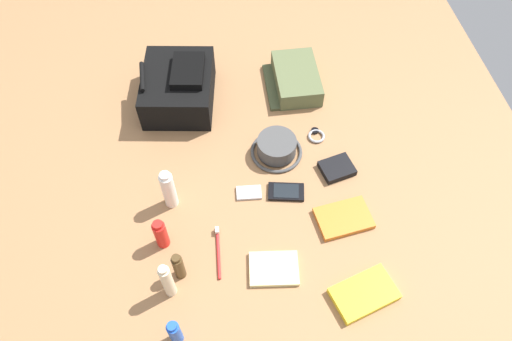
# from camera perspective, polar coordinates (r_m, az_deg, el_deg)

# --- Properties ---
(ground_plane) EXTENTS (2.64, 2.02, 0.02)m
(ground_plane) POSITION_cam_1_polar(r_m,az_deg,el_deg) (1.71, 0.00, -0.97)
(ground_plane) COLOR #976A43
(ground_plane) RESTS_ON ground
(backpack) EXTENTS (0.34, 0.30, 0.16)m
(backpack) POSITION_cam_1_polar(r_m,az_deg,el_deg) (1.88, -8.95, 9.56)
(backpack) COLOR black
(backpack) RESTS_ON ground_plane
(toiletry_pouch) EXTENTS (0.26, 0.21, 0.07)m
(toiletry_pouch) POSITION_cam_1_polar(r_m,az_deg,el_deg) (1.95, 4.58, 10.57)
(toiletry_pouch) COLOR #56603D
(toiletry_pouch) RESTS_ON ground_plane
(bucket_hat) EXTENTS (0.18, 0.18, 0.07)m
(bucket_hat) POSITION_cam_1_polar(r_m,az_deg,el_deg) (1.73, 2.41, 2.67)
(bucket_hat) COLOR #464646
(bucket_hat) RESTS_ON ground_plane
(deodorant_spray) EXTENTS (0.04, 0.04, 0.12)m
(deodorant_spray) POSITION_cam_1_polar(r_m,az_deg,el_deg) (1.43, -9.40, -18.06)
(deodorant_spray) COLOR blue
(deodorant_spray) RESTS_ON ground_plane
(lotion_bottle) EXTENTS (0.03, 0.03, 0.17)m
(lotion_bottle) POSITION_cam_1_polar(r_m,az_deg,el_deg) (1.46, -10.26, -12.51)
(lotion_bottle) COLOR beige
(lotion_bottle) RESTS_ON ground_plane
(cologne_bottle) EXTENTS (0.03, 0.03, 0.12)m
(cologne_bottle) POSITION_cam_1_polar(r_m,az_deg,el_deg) (1.50, -8.98, -10.95)
(cologne_bottle) COLOR #473319
(cologne_bottle) RESTS_ON ground_plane
(sunscreen_spray) EXTENTS (0.04, 0.04, 0.13)m
(sunscreen_spray) POSITION_cam_1_polar(r_m,az_deg,el_deg) (1.55, -10.99, -7.24)
(sunscreen_spray) COLOR red
(sunscreen_spray) RESTS_ON ground_plane
(toothpaste_tube) EXTENTS (0.04, 0.04, 0.17)m
(toothpaste_tube) POSITION_cam_1_polar(r_m,az_deg,el_deg) (1.60, -10.11, -2.20)
(toothpaste_tube) COLOR white
(toothpaste_tube) RESTS_ON ground_plane
(paperback_novel) EXTENTS (0.16, 0.21, 0.02)m
(paperback_novel) POSITION_cam_1_polar(r_m,az_deg,el_deg) (1.53, 12.43, -13.82)
(paperback_novel) COLOR yellow
(paperback_novel) RESTS_ON ground_plane
(travel_guidebook) EXTENTS (0.14, 0.19, 0.02)m
(travel_guidebook) POSITION_cam_1_polar(r_m,az_deg,el_deg) (1.63, 10.14, -5.48)
(travel_guidebook) COLOR orange
(travel_guidebook) RESTS_ON ground_plane
(cell_phone) EXTENTS (0.09, 0.13, 0.01)m
(cell_phone) POSITION_cam_1_polar(r_m,az_deg,el_deg) (1.66, 3.51, -2.48)
(cell_phone) COLOR black
(cell_phone) RESTS_ON ground_plane
(media_player) EXTENTS (0.06, 0.09, 0.01)m
(media_player) POSITION_cam_1_polar(r_m,az_deg,el_deg) (1.66, -0.81, -2.59)
(media_player) COLOR #B7B7BC
(media_player) RESTS_ON ground_plane
(wristwatch) EXTENTS (0.07, 0.06, 0.01)m
(wristwatch) POSITION_cam_1_polar(r_m,az_deg,el_deg) (1.81, 7.01, 4.07)
(wristwatch) COLOR #99999E
(wristwatch) RESTS_ON ground_plane
(toothbrush) EXTENTS (0.18, 0.02, 0.02)m
(toothbrush) POSITION_cam_1_polar(r_m,az_deg,el_deg) (1.56, -4.42, -9.09)
(toothbrush) COLOR red
(toothbrush) RESTS_ON ground_plane
(wallet) EXTENTS (0.11, 0.13, 0.02)m
(wallet) POSITION_cam_1_polar(r_m,az_deg,el_deg) (1.73, 9.38, 0.25)
(wallet) COLOR black
(wallet) RESTS_ON ground_plane
(notepad) EXTENTS (0.13, 0.16, 0.02)m
(notepad) POSITION_cam_1_polar(r_m,az_deg,el_deg) (1.53, 1.90, -11.35)
(notepad) COLOR beige
(notepad) RESTS_ON ground_plane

